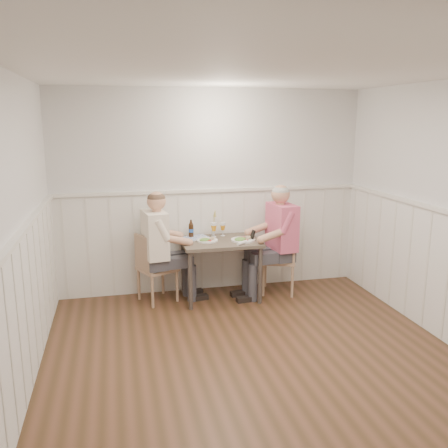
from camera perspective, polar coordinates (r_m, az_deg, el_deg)
The scene contains 16 objects.
ground_plane at distance 4.48m, azimuth 4.66°, elevation -17.16°, with size 4.50×4.50×0.00m, color #432E19.
room_shell at distance 3.96m, azimuth 5.04°, elevation 2.32°, with size 4.04×4.54×2.60m.
wainscot at distance 4.80m, azimuth 2.29°, elevation -6.04°, with size 4.00×4.49×1.34m.
dining_table at distance 5.89m, azimuth -0.44°, elevation -2.90°, with size 0.96×0.70×0.75m.
chair_right at distance 6.17m, azimuth 7.14°, elevation -3.83°, with size 0.56×0.56×0.90m.
chair_left at distance 5.88m, azimuth -8.49°, elevation -4.98°, with size 0.53×0.53×0.85m.
man_in_pink at distance 6.06m, azimuth 6.53°, elevation -2.97°, with size 0.71×0.49×1.45m.
diner_cream at distance 5.81m, azimuth -7.81°, elevation -3.87°, with size 0.70×0.48×1.41m.
plate_man at distance 5.84m, azimuth 2.23°, elevation -1.81°, with size 0.30×0.30×0.07m.
plate_diner at distance 5.82m, azimuth -2.12°, elevation -1.90°, with size 0.26×0.26×0.07m.
beer_glass_a at distance 6.07m, azimuth -0.14°, elevation -0.38°, with size 0.07×0.07×0.17m.
beer_glass_b at distance 5.98m, azimuth -1.24°, elevation -0.44°, with size 0.08×0.08×0.19m.
beer_bottle at distance 6.02m, azimuth -3.98°, elevation -0.66°, with size 0.06×0.06×0.22m.
rolled_napkin at distance 5.68m, azimuth 2.21°, elevation -2.26°, with size 0.16×0.14×0.04m.
grass_vase at distance 6.04m, azimuth -1.32°, elevation -0.01°, with size 0.04×0.04×0.35m.
gingham_mat at distance 5.99m, azimuth -3.44°, elevation -1.66°, with size 0.40×0.35×0.01m.
Camera 1 is at (-1.22, -3.70, 2.21)m, focal length 38.00 mm.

